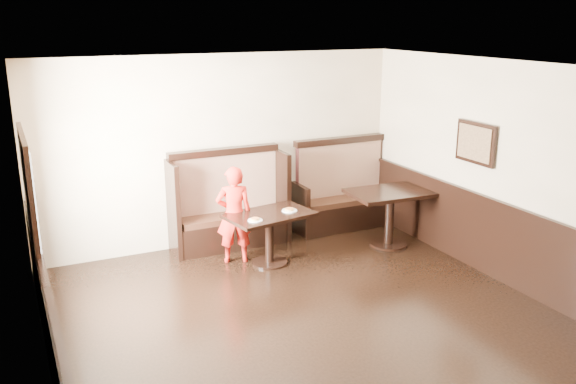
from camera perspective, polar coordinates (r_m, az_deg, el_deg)
ground at (r=6.52m, az=4.86°, el=-14.31°), size 7.00×7.00×0.00m
room_shell at (r=6.31m, az=1.33°, el=-8.52°), size 7.00×7.00×7.00m
booth_main at (r=9.06m, az=-5.59°, el=-1.77°), size 1.75×0.72×1.45m
booth_neighbor at (r=9.87m, az=5.12°, el=-0.54°), size 1.65×0.72×1.45m
table_main at (r=8.31m, az=-1.76°, el=-3.13°), size 1.25×0.90×0.73m
table_neighbor at (r=9.09m, az=9.52°, el=-1.18°), size 1.25×0.85×0.84m
child at (r=8.38m, az=-5.06°, el=-2.13°), size 0.57×0.45×1.36m
pizza_plate_left at (r=7.97m, az=-3.09°, el=-2.60°), size 0.20×0.20×0.04m
pizza_plate_right at (r=8.35m, az=0.14°, el=-1.69°), size 0.21×0.21×0.04m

